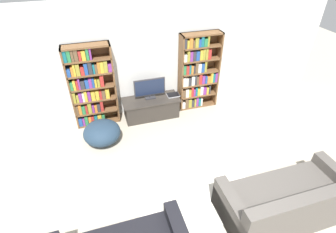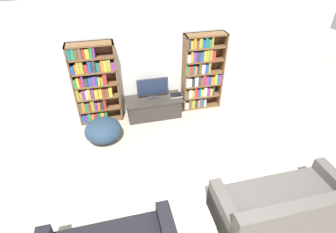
# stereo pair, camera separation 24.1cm
# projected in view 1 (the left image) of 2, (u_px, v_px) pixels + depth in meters

# --- Properties ---
(wall_back) EXTENTS (8.80, 0.06, 2.60)m
(wall_back) POSITION_uv_depth(u_px,v_px,m) (150.00, 58.00, 5.78)
(wall_back) COLOR silver
(wall_back) RESTS_ON ground_plane
(bookshelf_left) EXTENTS (0.94, 0.30, 1.82)m
(bookshelf_left) POSITION_uv_depth(u_px,v_px,m) (90.00, 86.00, 5.52)
(bookshelf_left) COLOR brown
(bookshelf_left) RESTS_ON ground_plane
(bookshelf_right) EXTENTS (0.94, 0.30, 1.82)m
(bookshelf_right) POSITION_uv_depth(u_px,v_px,m) (197.00, 72.00, 6.12)
(bookshelf_right) COLOR brown
(bookshelf_right) RESTS_ON ground_plane
(tv_stand) EXTENTS (1.30, 0.56, 0.47)m
(tv_stand) POSITION_uv_depth(u_px,v_px,m) (151.00, 108.00, 6.11)
(tv_stand) COLOR #332D28
(tv_stand) RESTS_ON ground_plane
(television) EXTENTS (0.71, 0.16, 0.48)m
(television) POSITION_uv_depth(u_px,v_px,m) (150.00, 88.00, 5.88)
(television) COLOR #2D2D33
(television) RESTS_ON tv_stand
(laptop) EXTENTS (0.29, 0.22, 0.03)m
(laptop) POSITION_uv_depth(u_px,v_px,m) (173.00, 95.00, 6.10)
(laptop) COLOR #B7B7BC
(laptop) RESTS_ON tv_stand
(area_rug) EXTENTS (1.99, 1.82, 0.02)m
(area_rug) POSITION_uv_depth(u_px,v_px,m) (190.00, 182.00, 4.58)
(area_rug) COLOR beige
(area_rug) RESTS_ON ground_plane
(couch_right_sofa) EXTENTS (2.00, 0.94, 0.82)m
(couch_right_sofa) POSITION_uv_depth(u_px,v_px,m) (288.00, 202.00, 3.94)
(couch_right_sofa) COLOR #56514C
(couch_right_sofa) RESTS_ON ground_plane
(beanbag_ottoman) EXTENTS (0.76, 0.76, 0.46)m
(beanbag_ottoman) POSITION_uv_depth(u_px,v_px,m) (102.00, 133.00, 5.36)
(beanbag_ottoman) COLOR #23384C
(beanbag_ottoman) RESTS_ON ground_plane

